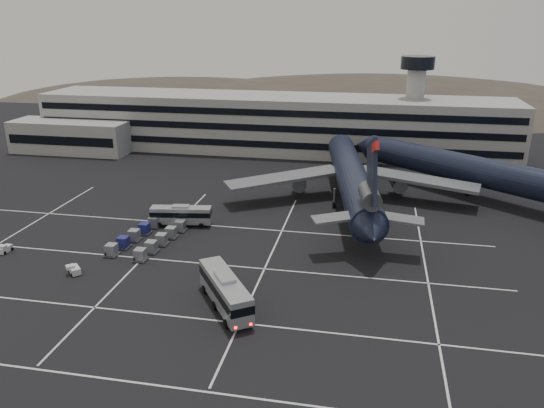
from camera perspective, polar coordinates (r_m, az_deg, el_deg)
The scene contains 11 objects.
ground at distance 73.85m, azimuth -10.70°, elevation -7.44°, with size 260.00×260.00×0.00m, color black.
lane_markings at distance 74.12m, azimuth -9.81°, elevation -7.27°, with size 90.00×55.62×0.01m.
terminal at distance 137.51m, azimuth -1.23°, elevation 8.64°, with size 125.00×26.00×24.00m.
hills at distance 235.29m, azimuth 9.01°, elevation 8.33°, with size 352.00×180.00×44.00m.
trijet_main at distance 97.58m, azimuth 8.61°, elevation 2.78°, with size 46.90×57.59×18.08m.
trijet_far at distance 108.36m, azimuth 21.05°, elevation 3.47°, with size 48.61×40.58×18.08m.
bus_near at distance 64.10m, azimuth -5.06°, elevation -9.19°, with size 9.27×11.75×4.34m.
bus_far at distance 89.38m, azimuth -9.75°, elevation -1.12°, with size 10.27×3.81×3.54m.
tug_a at distance 88.04m, azimuth -26.83°, elevation -4.34°, with size 1.37×2.15×1.33m.
tug_b at distance 77.25m, azimuth -20.46°, elevation -6.64°, with size 2.44×2.43×1.38m.
uld_cluster at distance 84.03m, azimuth -13.22°, elevation -3.53°, with size 8.70×14.64×1.80m.
Camera 1 is at (25.65, -60.76, 33.22)m, focal length 35.00 mm.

